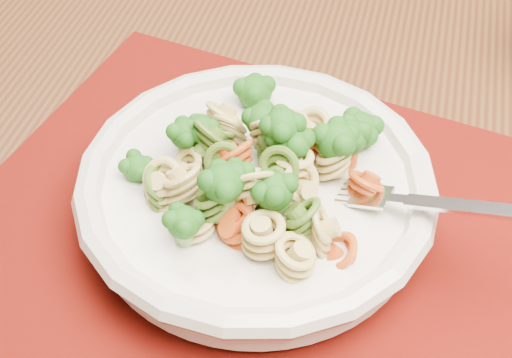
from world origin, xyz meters
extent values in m
cube|color=#4F3116|center=(-0.19, 0.01, 0.75)|extent=(1.82, 1.53, 0.04)
cube|color=#580F03|center=(-0.14, -0.07, 0.77)|extent=(0.55, 0.52, 0.00)
cylinder|color=beige|center=(-0.15, -0.06, 0.78)|extent=(0.11, 0.11, 0.01)
cylinder|color=beige|center=(-0.15, -0.06, 0.80)|extent=(0.23, 0.23, 0.03)
torus|color=beige|center=(-0.15, -0.06, 0.81)|extent=(0.25, 0.25, 0.02)
camera|label=1|loc=(-0.20, -0.39, 1.17)|focal=50.00mm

